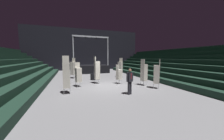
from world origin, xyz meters
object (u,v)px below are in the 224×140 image
at_px(man_with_tie, 130,80).
at_px(chair_stack_mid_right, 78,75).
at_px(chair_stack_mid_left, 73,68).
at_px(chair_stack_front_right, 97,70).
at_px(chair_stack_rear_right, 144,72).
at_px(equipment_road_case, 95,76).
at_px(chair_stack_mid_centre, 157,74).
at_px(chair_stack_rear_centre, 120,68).
at_px(chair_stack_rear_left, 66,75).
at_px(chair_stack_front_left, 119,74).
at_px(stage_riser, 90,68).

distance_m(man_with_tie, chair_stack_mid_right, 4.50).
bearing_deg(chair_stack_mid_left, chair_stack_front_right, 155.70).
relative_size(chair_stack_mid_right, chair_stack_rear_right, 0.89).
xyz_separation_m(chair_stack_mid_left, chair_stack_rear_right, (5.78, -5.87, -0.04)).
distance_m(chair_stack_mid_right, equipment_road_case, 3.49).
bearing_deg(chair_stack_mid_centre, equipment_road_case, 75.07).
distance_m(chair_stack_front_right, equipment_road_case, 2.26).
bearing_deg(chair_stack_rear_right, chair_stack_mid_right, -117.28).
xyz_separation_m(chair_stack_mid_centre, equipment_road_case, (-3.82, 5.39, -0.80)).
bearing_deg(chair_stack_front_right, man_with_tie, 10.52).
distance_m(chair_stack_mid_left, chair_stack_rear_right, 8.23).
distance_m(man_with_tie, chair_stack_rear_centre, 7.00).
height_order(chair_stack_rear_left, chair_stack_rear_right, chair_stack_rear_left).
distance_m(chair_stack_mid_left, equipment_road_case, 2.99).
bearing_deg(chair_stack_front_right, chair_stack_front_left, 60.22).
xyz_separation_m(man_with_tie, chair_stack_rear_right, (2.41, 1.99, 0.15)).
bearing_deg(chair_stack_rear_centre, chair_stack_mid_centre, 144.93).
xyz_separation_m(stage_riser, equipment_road_case, (-0.47, -6.52, -0.32)).
bearing_deg(chair_stack_mid_left, man_with_tie, 150.45).
height_order(chair_stack_front_left, chair_stack_front_right, chair_stack_front_right).
distance_m(stage_riser, equipment_road_case, 6.54).
distance_m(chair_stack_front_left, chair_stack_mid_right, 3.65).
bearing_deg(chair_stack_mid_centre, chair_stack_front_right, 90.19).
distance_m(man_with_tie, chair_stack_mid_left, 8.55).
relative_size(man_with_tie, chair_stack_mid_left, 0.74).
xyz_separation_m(chair_stack_mid_centre, chair_stack_rear_left, (-6.67, 0.82, 0.13)).
bearing_deg(chair_stack_front_left, chair_stack_mid_right, -103.41).
height_order(chair_stack_mid_left, chair_stack_mid_centre, chair_stack_mid_left).
bearing_deg(chair_stack_rear_left, chair_stack_mid_centre, -6.03).
xyz_separation_m(man_with_tie, chair_stack_mid_left, (-3.37, 7.85, 0.20)).
distance_m(stage_riser, chair_stack_rear_left, 11.58).
bearing_deg(chair_stack_mid_right, stage_riser, -121.45).
relative_size(stage_riser, chair_stack_rear_centre, 2.36).
relative_size(chair_stack_front_right, chair_stack_mid_centre, 1.11).
height_order(chair_stack_mid_left, equipment_road_case, chair_stack_mid_left).
distance_m(chair_stack_rear_left, chair_stack_rear_centre, 7.94).
height_order(stage_riser, chair_stack_mid_left, stage_riser).
xyz_separation_m(chair_stack_front_left, chair_stack_rear_centre, (1.55, 3.38, 0.29)).
xyz_separation_m(chair_stack_mid_right, chair_stack_rear_centre, (5.20, 3.36, 0.17)).
relative_size(chair_stack_front_left, equipment_road_case, 1.99).
distance_m(stage_riser, chair_stack_mid_centre, 12.38).
height_order(chair_stack_mid_centre, chair_stack_rear_right, same).
height_order(chair_stack_mid_left, chair_stack_rear_right, chair_stack_mid_left).
distance_m(chair_stack_rear_right, equipment_road_case, 5.47).
relative_size(man_with_tie, equipment_road_case, 1.95).
bearing_deg(chair_stack_mid_centre, chair_stack_rear_centre, 45.36).
distance_m(chair_stack_mid_centre, equipment_road_case, 6.65).
xyz_separation_m(chair_stack_rear_left, equipment_road_case, (2.84, 4.56, -0.92)).
xyz_separation_m(chair_stack_mid_right, chair_stack_mid_centre, (5.79, -2.58, 0.13)).
bearing_deg(chair_stack_front_left, chair_stack_mid_centre, 26.93).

